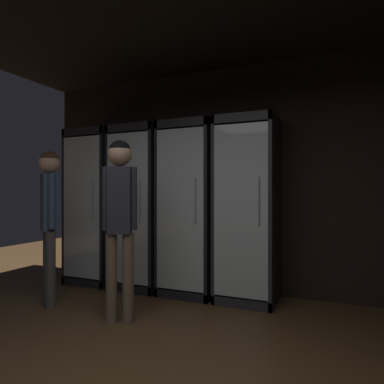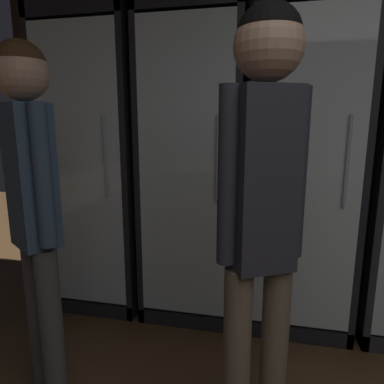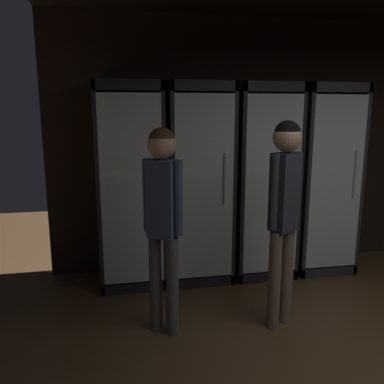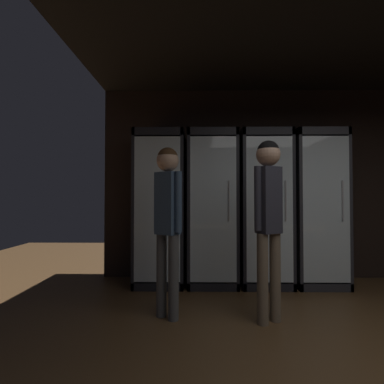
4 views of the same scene
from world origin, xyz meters
name	(u,v)px [view 1 (image 1 of 4)]	position (x,y,z in m)	size (l,w,h in m)	color
wall_back	(254,179)	(0.00, 3.03, 1.40)	(6.00, 0.06, 2.80)	black
cooler_far_left	(98,207)	(-2.12, 2.72, 1.03)	(0.66, 0.63, 2.08)	black
cooler_left	(142,209)	(-1.41, 2.72, 1.02)	(0.66, 0.63, 2.08)	black
cooler_center	(192,209)	(-0.70, 2.72, 1.02)	(0.66, 0.63, 2.08)	black
cooler_right	(248,211)	(0.01, 2.72, 1.02)	(0.66, 0.63, 2.08)	#2B2B30
shopper_near	(49,208)	(-1.91, 1.64, 1.07)	(0.29, 0.25, 1.68)	#4C4C4C
shopper_far	(120,207)	(-0.94, 1.56, 1.10)	(0.30, 0.24, 1.73)	#72604C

